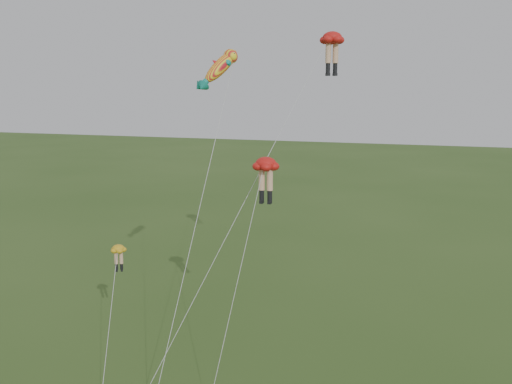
% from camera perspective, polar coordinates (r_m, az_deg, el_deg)
% --- Properties ---
extents(legs_kite_red_high, '(8.89, 13.08, 20.36)m').
position_cam_1_polar(legs_kite_red_high, '(37.91, 7.43, 14.39)').
color(legs_kite_red_high, red).
rests_on(legs_kite_red_high, ground).
extents(legs_kite_red_mid, '(2.45, 5.97, 13.01)m').
position_cam_1_polar(legs_kite_red_mid, '(31.88, 0.92, 2.22)').
color(legs_kite_red_mid, red).
rests_on(legs_kite_red_mid, ground).
extents(legs_kite_yellow, '(2.84, 6.39, 7.31)m').
position_cam_1_polar(legs_kite_yellow, '(36.13, -13.66, -6.23)').
color(legs_kite_yellow, gold).
rests_on(legs_kite_yellow, ground).
extents(fish_kite, '(2.36, 9.81, 19.25)m').
position_cam_1_polar(fish_kite, '(33.51, -3.57, 12.24)').
color(fish_kite, yellow).
rests_on(fish_kite, ground).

